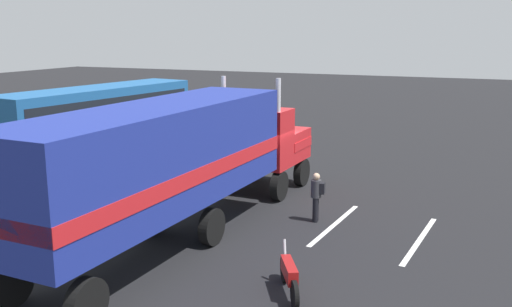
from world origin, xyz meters
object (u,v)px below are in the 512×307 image
semi_truck (180,156)px  motorcycle (289,275)px  person_bystander (317,195)px  parked_bus (99,114)px

semi_truck → motorcycle: semi_truck is taller
person_bystander → motorcycle: 5.45m
motorcycle → parked_bus: bearing=52.2°
person_bystander → parked_bus: bearing=66.8°
semi_truck → parked_bus: 13.10m
motorcycle → semi_truck: bearing=61.9°
person_bystander → parked_bus: (5.60, 13.09, 1.17)m
semi_truck → parked_bus: size_ratio=1.27×
parked_bus → motorcycle: bearing=-127.8°
parked_bus → motorcycle: 17.91m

